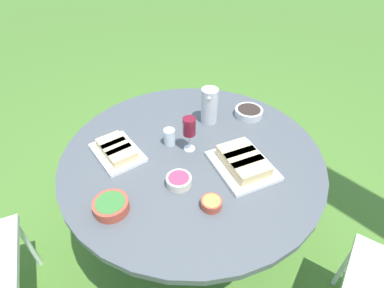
# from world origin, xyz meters

# --- Properties ---
(ground_plane) EXTENTS (40.00, 40.00, 0.00)m
(ground_plane) POSITION_xyz_m (0.00, 0.00, 0.00)
(ground_plane) COLOR #4C7A2D
(dining_table) EXTENTS (1.35, 1.35, 0.76)m
(dining_table) POSITION_xyz_m (0.00, 0.00, 0.66)
(dining_table) COLOR #4C4C51
(dining_table) RESTS_ON ground_plane
(water_pitcher) EXTENTS (0.10, 0.10, 0.21)m
(water_pitcher) POSITION_xyz_m (-0.29, 0.06, 0.86)
(water_pitcher) COLOR silver
(water_pitcher) RESTS_ON dining_table
(wine_glass) EXTENTS (0.07, 0.07, 0.20)m
(wine_glass) POSITION_xyz_m (-0.03, -0.02, 0.89)
(wine_glass) COLOR silver
(wine_glass) RESTS_ON dining_table
(platter_bread_main) EXTENTS (0.40, 0.39, 0.07)m
(platter_bread_main) POSITION_xyz_m (0.07, 0.26, 0.79)
(platter_bread_main) COLOR white
(platter_bread_main) RESTS_ON dining_table
(platter_charcuterie) EXTENTS (0.34, 0.34, 0.06)m
(platter_charcuterie) POSITION_xyz_m (0.06, -0.38, 0.78)
(platter_charcuterie) COLOR white
(platter_charcuterie) RESTS_ON dining_table
(bowl_fries) EXTENTS (0.09, 0.09, 0.04)m
(bowl_fries) POSITION_xyz_m (0.33, 0.13, 0.78)
(bowl_fries) COLOR #B74733
(bowl_fries) RESTS_ON dining_table
(bowl_salad) EXTENTS (0.15, 0.15, 0.05)m
(bowl_salad) POSITION_xyz_m (0.40, -0.29, 0.78)
(bowl_salad) COLOR #B74733
(bowl_salad) RESTS_ON dining_table
(bowl_olives) EXTENTS (0.17, 0.17, 0.04)m
(bowl_olives) POSITION_xyz_m (-0.38, 0.29, 0.78)
(bowl_olives) COLOR silver
(bowl_olives) RESTS_ON dining_table
(bowl_dip_red) EXTENTS (0.12, 0.12, 0.04)m
(bowl_dip_red) POSITION_xyz_m (0.22, -0.03, 0.78)
(bowl_dip_red) COLOR beige
(bowl_dip_red) RESTS_ON dining_table
(cup_water_near) EXTENTS (0.06, 0.06, 0.09)m
(cup_water_near) POSITION_xyz_m (-0.06, -0.13, 0.80)
(cup_water_near) COLOR silver
(cup_water_near) RESTS_ON dining_table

